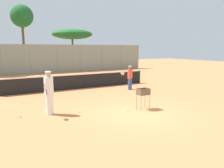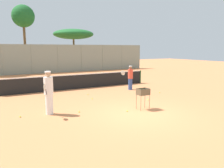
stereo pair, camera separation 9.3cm
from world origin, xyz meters
TOP-DOWN VIEW (x-y plane):
  - ground_plane at (0.00, 0.00)m, footprint 80.00×80.00m
  - tennis_net at (0.00, 7.17)m, footprint 10.86×0.10m
  - back_fence at (-0.00, 18.53)m, footprint 27.18×0.08m
  - tree_0 at (5.01, 22.74)m, footprint 5.68×5.68m
  - tree_1 at (-1.43, 23.65)m, footprint 2.89×2.89m
  - player_white_outfit at (-3.48, 1.89)m, footprint 0.58×0.88m
  - player_red_cap at (2.93, 5.05)m, footprint 0.74×0.66m
  - ball_cart at (0.64, 0.53)m, footprint 0.56×0.41m
  - tennis_ball_0 at (3.98, 3.12)m, footprint 0.07×0.07m
  - tennis_ball_1 at (-0.63, 3.66)m, footprint 0.07×0.07m
  - tennis_ball_2 at (-4.69, 2.04)m, footprint 0.07×0.07m
  - tennis_ball_3 at (3.41, 4.35)m, footprint 0.07×0.07m
  - tennis_ball_4 at (-2.23, 1.52)m, footprint 0.07×0.07m
  - tennis_ball_5 at (-0.41, 4.80)m, footprint 0.07×0.07m
  - tennis_ball_6 at (-0.24, 0.54)m, footprint 0.07×0.07m
  - tennis_ball_7 at (2.02, 1.87)m, footprint 0.07×0.07m

SIDE VIEW (x-z plane):
  - ground_plane at x=0.00m, z-range 0.00..0.00m
  - tennis_ball_0 at x=3.98m, z-range 0.00..0.07m
  - tennis_ball_1 at x=-0.63m, z-range 0.00..0.07m
  - tennis_ball_2 at x=-4.69m, z-range 0.00..0.07m
  - tennis_ball_3 at x=3.41m, z-range 0.00..0.07m
  - tennis_ball_4 at x=-2.23m, z-range 0.00..0.07m
  - tennis_ball_5 at x=-0.41m, z-range 0.00..0.07m
  - tennis_ball_6 at x=-0.24m, z-range 0.00..0.07m
  - tennis_ball_7 at x=2.02m, z-range 0.00..0.07m
  - tennis_net at x=0.00m, z-range 0.02..1.09m
  - ball_cart at x=0.64m, z-range 0.27..1.28m
  - player_red_cap at x=2.93m, z-range 0.03..1.72m
  - player_white_outfit at x=-3.48m, z-range 0.04..1.96m
  - back_fence at x=0.00m, z-range 0.00..3.36m
  - tree_0 at x=5.01m, z-range 2.08..7.69m
  - tree_1 at x=-1.43m, z-range 2.70..11.19m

